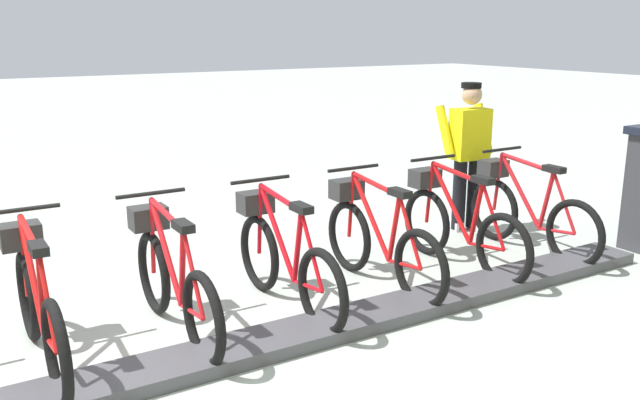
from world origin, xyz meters
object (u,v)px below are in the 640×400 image
(bike_docked_4, at_px, (172,279))
(bike_docked_1, at_px, (458,224))
(bike_docked_3, at_px, (284,257))
(bike_docked_5, at_px, (38,305))
(bike_docked_0, at_px, (527,210))
(bike_docked_2, at_px, (377,239))
(worker_near_rack, at_px, (468,151))

(bike_docked_4, bearing_deg, bike_docked_1, -90.00)
(bike_docked_4, bearing_deg, bike_docked_3, -90.00)
(bike_docked_5, bearing_deg, bike_docked_3, -90.00)
(bike_docked_0, xyz_separation_m, bike_docked_4, (0.00, 3.76, 0.00))
(bike_docked_1, distance_m, bike_docked_3, 1.88)
(bike_docked_4, distance_m, bike_docked_5, 0.94)
(bike_docked_1, distance_m, bike_docked_2, 0.94)
(bike_docked_2, relative_size, bike_docked_5, 1.00)
(bike_docked_2, distance_m, worker_near_rack, 2.14)
(bike_docked_4, height_order, worker_near_rack, worker_near_rack)
(worker_near_rack, bearing_deg, bike_docked_2, 115.38)
(bike_docked_0, bearing_deg, bike_docked_4, 90.00)
(bike_docked_3, bearing_deg, bike_docked_5, 90.00)
(bike_docked_1, distance_m, bike_docked_4, 2.82)
(bike_docked_2, xyz_separation_m, worker_near_rack, (0.89, -1.88, 0.48))
(bike_docked_1, bearing_deg, worker_near_rack, -46.55)
(bike_docked_0, distance_m, bike_docked_3, 2.82)
(bike_docked_0, distance_m, bike_docked_5, 4.70)
(bike_docked_2, xyz_separation_m, bike_docked_4, (0.00, 1.88, 0.00))
(bike_docked_3, bearing_deg, bike_docked_2, -90.00)
(bike_docked_2, height_order, worker_near_rack, worker_near_rack)
(bike_docked_0, relative_size, bike_docked_2, 1.00)
(bike_docked_3, height_order, bike_docked_5, same)
(bike_docked_0, height_order, bike_docked_5, same)
(bike_docked_5, bearing_deg, worker_near_rack, -79.24)
(bike_docked_0, bearing_deg, bike_docked_3, 90.00)
(bike_docked_0, height_order, worker_near_rack, worker_near_rack)
(bike_docked_1, xyz_separation_m, worker_near_rack, (0.89, -0.94, 0.48))
(bike_docked_3, relative_size, bike_docked_4, 1.00)
(bike_docked_0, height_order, bike_docked_3, same)
(bike_docked_1, xyz_separation_m, bike_docked_5, (0.00, 3.76, 0.00))
(bike_docked_1, relative_size, worker_near_rack, 1.04)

